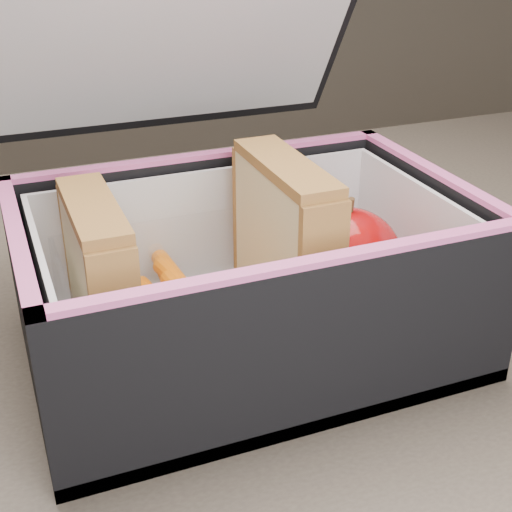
{
  "coord_description": "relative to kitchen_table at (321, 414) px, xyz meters",
  "views": [
    {
      "loc": [
        -0.21,
        -0.4,
        1.03
      ],
      "look_at": [
        -0.06,
        -0.01,
        0.81
      ],
      "focal_mm": 50.0,
      "sensor_mm": 36.0,
      "label": 1
    }
  ],
  "objects": [
    {
      "name": "sandwich_left",
      "position": [
        -0.16,
        -0.02,
        0.16
      ],
      "size": [
        0.03,
        0.1,
        0.11
      ],
      "color": "beige",
      "rests_on": "plastic_tub"
    },
    {
      "name": "carrot_sticks",
      "position": [
        -0.1,
        -0.02,
        0.12
      ],
      "size": [
        0.06,
        0.15,
        0.03
      ],
      "color": "#CE4E00",
      "rests_on": "plastic_tub"
    },
    {
      "name": "plastic_tub",
      "position": [
        -0.1,
        -0.02,
        0.14
      ],
      "size": [
        0.16,
        0.12,
        0.07
      ],
      "primitive_type": null,
      "color": "white",
      "rests_on": "lunch_bag"
    },
    {
      "name": "kitchen_table",
      "position": [
        0.0,
        0.0,
        0.0
      ],
      "size": [
        1.2,
        0.8,
        0.75
      ],
      "color": "#64574A",
      "rests_on": "ground"
    },
    {
      "name": "sandwich_right",
      "position": [
        -0.04,
        -0.02,
        0.16
      ],
      "size": [
        0.03,
        0.11,
        0.12
      ],
      "color": "beige",
      "rests_on": "plastic_tub"
    },
    {
      "name": "red_apple",
      "position": [
        0.01,
        -0.01,
        0.14
      ],
      "size": [
        0.09,
        0.09,
        0.08
      ],
      "rotation": [
        0.0,
        0.0,
        -0.25
      ],
      "color": "maroon",
      "rests_on": "paper_napkin"
    },
    {
      "name": "paper_napkin",
      "position": [
        0.01,
        -0.02,
        0.11
      ],
      "size": [
        0.09,
        0.09,
        0.01
      ],
      "primitive_type": "cube",
      "rotation": [
        0.0,
        0.0,
        0.27
      ],
      "color": "white",
      "rests_on": "lunch_bag"
    },
    {
      "name": "lunch_bag",
      "position": [
        -0.07,
        -0.01,
        0.15
      ],
      "size": [
        0.28,
        0.29,
        0.26
      ],
      "color": "black",
      "rests_on": "kitchen_table"
    }
  ]
}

